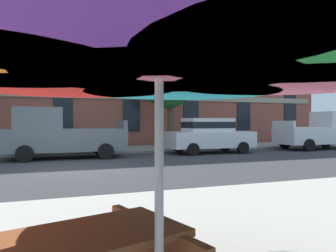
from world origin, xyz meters
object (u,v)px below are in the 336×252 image
Objects in this scene: pickup_gray at (60,135)px; patio_umbrella at (159,42)px; pickup_white at (321,132)px; sedan_white at (209,135)px; street_tree_middle at (169,83)px.

patio_umbrella is (0.36, -12.70, 1.08)m from pickup_gray.
pickup_gray is 1.00× the size of pickup_white.
sedan_white is 1.10× the size of patio_umbrella.
pickup_gray and pickup_white have the same top height.
pickup_white is 9.37m from street_tree_middle.
pickup_gray is 14.54m from pickup_white.
sedan_white is 0.86× the size of pickup_white.
street_tree_middle reaches higher than pickup_white.
pickup_gray is 7.43m from street_tree_middle.
patio_umbrella reaches higher than pickup_white.
sedan_white is at bearing 61.63° from patio_umbrella.
patio_umbrella is at bearing -118.37° from sedan_white.
pickup_white is (7.33, 0.00, 0.08)m from sedan_white.
pickup_gray is 12.75m from patio_umbrella.
pickup_white is at bearing -19.88° from street_tree_middle.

